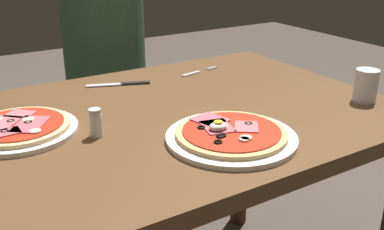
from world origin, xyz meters
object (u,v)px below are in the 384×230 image
Objects in this scene: salt_shaker at (96,123)px; diner_person at (108,97)px; water_glass_far at (366,88)px; dining_table at (153,155)px; knife at (123,84)px; pizza_foreground at (231,135)px; fork at (197,72)px; pizza_across_left at (19,128)px.

diner_person is (0.31, 0.75, -0.22)m from salt_shaker.
water_glass_far is 1.35× the size of salt_shaker.
dining_table is 0.30m from knife.
water_glass_far is 0.71m from knife.
salt_shaker reaches higher than pizza_foreground.
salt_shaker is 0.84m from diner_person.
fork is at bearing 117.74° from water_glass_far.
dining_table is at bearing -98.28° from knife.
dining_table is 19.16× the size of salt_shaker.
diner_person is at bearing 86.07° from pizza_foreground.
water_glass_far is (0.47, 0.01, 0.03)m from pizza_foreground.
water_glass_far is 0.54m from fork.
fork is at bearing -2.60° from knife.
diner_person reaches higher than water_glass_far.
dining_table is at bearing 110.60° from pizza_foreground.
water_glass_far is 0.48× the size of knife.
diner_person is (0.06, 0.93, -0.20)m from pizza_foreground.
pizza_foreground reaches higher than dining_table.
water_glass_far reaches higher than pizza_foreground.
knife is at bearing 75.77° from diner_person.
dining_table is at bearing 78.07° from diner_person.
diner_person is (0.46, 0.64, -0.20)m from pizza_across_left.
dining_table is at bearing -11.83° from pizza_across_left.
water_glass_far is (0.56, -0.21, 0.15)m from dining_table.
water_glass_far is at bearing -13.00° from salt_shaker.
diner_person reaches higher than dining_table.
pizza_foreground is at bearing -35.79° from salt_shaker.
knife is (-0.27, 0.01, 0.00)m from fork.
pizza_foreground is at bearing -84.91° from knife.
pizza_across_left reaches higher than knife.
pizza_across_left is at bearing 143.81° from pizza_foreground.
salt_shaker is (-0.21, -0.32, 0.03)m from knife.
diner_person reaches higher than knife.
water_glass_far is at bearing 113.94° from diner_person.
water_glass_far is 0.74m from salt_shaker.
dining_table is 0.42m from fork.
salt_shaker is (-0.72, 0.17, -0.01)m from water_glass_far.
dining_table is 0.27m from pizza_foreground.
knife reaches higher than dining_table.
diner_person is at bearing 75.77° from knife.
salt_shaker is at bearing 144.21° from pizza_foreground.
diner_person reaches higher than pizza_across_left.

